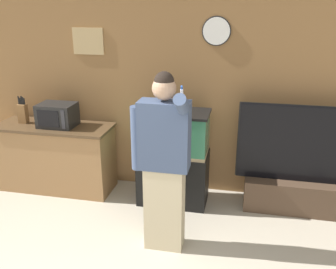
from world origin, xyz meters
The scene contains 7 objects.
wall_back_paneled centered at (0.00, 3.13, 1.30)m, with size 10.00×0.08×2.60m.
counter_island centered at (-1.39, 2.74, 0.44)m, with size 1.51×0.58×0.89m.
microwave centered at (-1.31, 2.73, 1.03)m, with size 0.45×0.35×0.29m.
knife_block centered at (-1.81, 2.76, 1.02)m, with size 0.11×0.09×0.36m.
aquarium_on_stand centered at (0.20, 2.70, 0.59)m, with size 0.84×0.48×1.18m.
tv_on_stand centered at (1.70, 2.80, 0.38)m, with size 1.51×0.40×1.30m.
person_standing centered at (0.28, 1.78, 0.95)m, with size 0.57×0.43×1.82m.
Camera 1 is at (1.00, -1.42, 2.41)m, focal length 40.00 mm.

